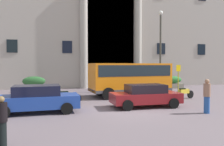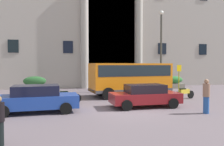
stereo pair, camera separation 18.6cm
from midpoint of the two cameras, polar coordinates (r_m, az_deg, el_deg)
The scene contains 15 objects.
ground_plane at distance 13.23m, azimuth 4.02°, elevation -9.47°, with size 80.00×64.00×0.12m, color #60545B.
office_building_facade at distance 31.00m, azimuth -6.45°, elevation 16.25°, with size 34.49×9.67×20.35m.
orange_minibus at distance 18.79m, azimuth 4.20°, elevation -0.89°, with size 6.63×3.18×2.69m.
bus_stop_sign at distance 22.29m, azimuth 15.89°, elevation -0.56°, with size 0.44×0.08×2.56m.
hedge_planter_far_west at distance 23.36m, azimuth -0.19°, elevation -2.61°, with size 2.12×0.80×1.38m.
hedge_planter_east at distance 22.77m, azimuth -19.01°, elevation -2.72°, with size 2.16×0.78×1.49m.
hedge_planter_far_east at distance 26.11m, azimuth 14.67°, elevation -2.25°, with size 2.14×0.97×1.32m.
parked_sedan_far at distance 13.08m, azimuth -18.53°, elevation -6.09°, with size 4.50×2.12×1.48m.
parked_coupe_end at distance 14.24m, azimuth 7.91°, elevation -5.51°, with size 4.20×1.97×1.38m.
motorcycle_far_end at distance 15.73m, azimuth -11.59°, elevation -5.75°, with size 1.96×0.55×0.89m.
motorcycle_near_kerb at distance 16.64m, azimuth 7.83°, elevation -5.28°, with size 2.01×0.71×0.89m.
scooter_by_planter at distance 18.11m, azimuth 17.07°, elevation -4.76°, with size 1.95×0.78×0.89m.
pedestrian_man_crossing at distance 8.24m, azimuth -26.33°, elevation -10.70°, with size 0.36×0.36×1.60m.
pedestrian_woman_with_bag at distance 13.22m, azimuth 22.10°, elevation -5.29°, with size 0.36×0.36×1.83m.
lamppost_plaza_centre at distance 22.40m, azimuth 11.71°, elevation 6.86°, with size 0.40×0.40×7.67m.
Camera 1 is at (-4.13, -12.29, 2.60)m, focal length 36.86 mm.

